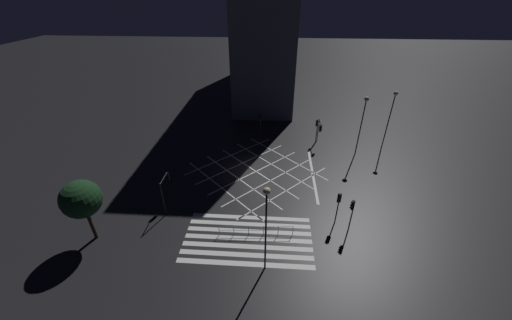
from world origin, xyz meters
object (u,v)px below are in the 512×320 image
traffic_light_se_main (352,209)px  traffic_light_se_cross (338,202)px  traffic_light_ne_cross (320,129)px  traffic_light_sw_cross (165,185)px  traffic_light_ne_main (317,126)px  street_lamp_far (364,112)px  street_lamp_west (266,214)px  traffic_light_median_north (260,122)px  street_lamp_east (392,107)px  street_tree_near (81,199)px

traffic_light_se_main → traffic_light_se_cross: 1.41m
traffic_light_ne_cross → traffic_light_sw_cross: size_ratio=0.90×
traffic_light_ne_main → traffic_light_ne_cross: 0.82m
street_lamp_far → street_lamp_west: bearing=-121.1°
traffic_light_median_north → traffic_light_se_main: bearing=27.7°
traffic_light_sw_cross → traffic_light_se_cross: (16.40, -0.99, -0.35)m
traffic_light_sw_cross → traffic_light_se_cross: bearing=-93.5°
traffic_light_se_main → traffic_light_median_north: bearing=-62.3°
street_lamp_east → street_lamp_far: street_lamp_east is taller
street_lamp_west → traffic_light_se_cross: bearing=41.4°
traffic_light_sw_cross → traffic_light_se_main: size_ratio=1.10×
traffic_light_ne_main → street_lamp_far: street_lamp_far is taller
traffic_light_ne_cross → traffic_light_median_north: traffic_light_median_north is taller
street_lamp_west → street_tree_near: size_ratio=1.34×
traffic_light_ne_cross → traffic_light_se_main: 16.36m
traffic_light_se_cross → street_tree_near: 22.01m
traffic_light_se_cross → traffic_light_median_north: 17.97m
traffic_light_median_north → street_tree_near: size_ratio=0.68×
street_tree_near → traffic_light_median_north: bearing=55.0°
street_tree_near → street_lamp_west: bearing=-8.5°
street_lamp_far → traffic_light_ne_main: bearing=148.8°
street_lamp_east → street_lamp_far: 4.44m
traffic_light_ne_main → traffic_light_sw_cross: 22.19m
street_lamp_east → street_tree_near: (-30.53, -18.38, -1.55)m
street_lamp_east → street_lamp_west: street_lamp_east is taller
traffic_light_median_north → street_lamp_west: 22.01m
street_lamp_west → street_lamp_far: 21.90m
street_lamp_far → traffic_light_ne_cross: bearing=154.2°
traffic_light_median_north → street_lamp_east: (16.87, -1.13, 3.02)m
traffic_light_se_cross → traffic_light_median_north: (-8.00, 16.09, 0.48)m
traffic_light_ne_cross → street_tree_near: size_ratio=0.57×
traffic_light_se_main → street_lamp_east: size_ratio=0.43×
traffic_light_ne_cross → traffic_light_se_cross: bearing=-0.6°
traffic_light_median_north → street_lamp_west: bearing=4.0°
traffic_light_se_cross → street_lamp_east: (8.88, 14.96, 3.50)m
traffic_light_se_main → traffic_light_sw_cross: bearing=-6.6°
traffic_light_ne_cross → street_lamp_east: (8.70, -0.38, 3.42)m
traffic_light_ne_cross → street_lamp_far: bearing=64.2°
traffic_light_ne_main → traffic_light_se_cross: (0.14, -16.09, -0.05)m
traffic_light_ne_cross → street_lamp_west: bearing=-17.5°
street_lamp_east → street_tree_near: bearing=-148.9°
traffic_light_ne_main → traffic_light_sw_cross: size_ratio=0.91×
traffic_light_median_north → street_lamp_west: size_ratio=0.51×
traffic_light_sw_cross → traffic_light_se_main: (17.39, -2.01, -0.30)m
street_lamp_west → street_lamp_far: bearing=58.9°
traffic_light_ne_cross → traffic_light_sw_cross: 21.92m
traffic_light_se_main → street_tree_near: size_ratio=0.58×
traffic_light_se_main → street_lamp_west: bearing=32.1°
traffic_light_se_main → traffic_light_ne_cross: bearing=-87.2°
traffic_light_se_cross → street_tree_near: bearing=99.0°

